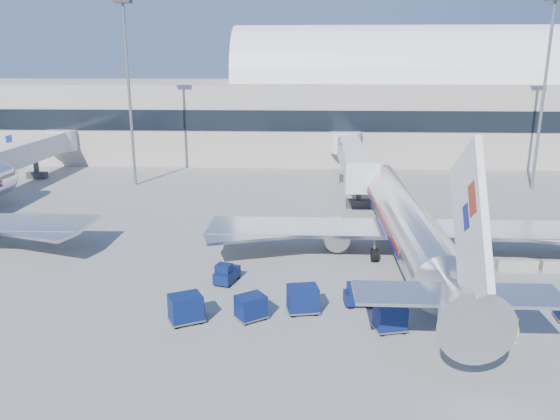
# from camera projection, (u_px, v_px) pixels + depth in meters

# --- Properties ---
(ground) EXTENTS (260.00, 260.00, 0.00)m
(ground) POSITION_uv_depth(u_px,v_px,m) (279.00, 277.00, 40.36)
(ground) COLOR gray
(ground) RESTS_ON ground
(terminal) EXTENTS (170.00, 28.15, 21.00)m
(terminal) POSITION_uv_depth(u_px,v_px,m) (216.00, 108.00, 92.89)
(terminal) COLOR #B2AA9E
(terminal) RESTS_ON ground
(airliner_main) EXTENTS (32.00, 37.26, 12.07)m
(airliner_main) POSITION_uv_depth(u_px,v_px,m) (407.00, 223.00, 43.45)
(airliner_main) COLOR silver
(airliner_main) RESTS_ON ground
(jetbridge_near) EXTENTS (4.40, 27.50, 6.25)m
(jetbridge_near) POSITION_uv_depth(u_px,v_px,m) (351.00, 155.00, 68.63)
(jetbridge_near) COLOR silver
(jetbridge_near) RESTS_ON ground
(jetbridge_mid) EXTENTS (4.40, 27.50, 6.25)m
(jetbridge_mid) POSITION_uv_depth(u_px,v_px,m) (26.00, 153.00, 70.60)
(jetbridge_mid) COLOR silver
(jetbridge_mid) RESTS_ON ground
(mast_west) EXTENTS (2.00, 1.20, 22.60)m
(mast_west) POSITION_uv_depth(u_px,v_px,m) (127.00, 66.00, 66.26)
(mast_west) COLOR slate
(mast_west) RESTS_ON ground
(mast_east) EXTENTS (2.00, 1.20, 22.60)m
(mast_east) POSITION_uv_depth(u_px,v_px,m) (547.00, 66.00, 63.92)
(mast_east) COLOR slate
(mast_east) RESTS_ON ground
(barrier_near) EXTENTS (3.00, 0.55, 0.90)m
(barrier_near) POSITION_uv_depth(u_px,v_px,m) (517.00, 265.00, 41.32)
(barrier_near) COLOR #9E9E96
(barrier_near) RESTS_ON ground
(tug_lead) EXTENTS (2.40, 1.31, 1.52)m
(tug_lead) POSITION_uv_depth(u_px,v_px,m) (360.00, 295.00, 35.47)
(tug_lead) COLOR #091648
(tug_lead) RESTS_ON ground
(tug_right) EXTENTS (2.85, 2.24, 1.66)m
(tug_right) POSITION_uv_depth(u_px,v_px,m) (472.00, 284.00, 37.09)
(tug_right) COLOR #091648
(tug_right) RESTS_ON ground
(tug_left) EXTENTS (1.78, 2.60, 1.55)m
(tug_left) POSITION_uv_depth(u_px,v_px,m) (226.00, 273.00, 39.10)
(tug_left) COLOR #091648
(tug_left) RESTS_ON ground
(cart_train_a) EXTENTS (2.25, 1.87, 1.76)m
(cart_train_a) POSITION_uv_depth(u_px,v_px,m) (303.00, 299.00, 34.40)
(cart_train_a) COLOR #091648
(cart_train_a) RESTS_ON ground
(cart_train_b) EXTENTS (2.25, 2.15, 1.58)m
(cart_train_b) POSITION_uv_depth(u_px,v_px,m) (251.00, 307.00, 33.49)
(cart_train_b) COLOR #091648
(cart_train_b) RESTS_ON ground
(cart_train_c) EXTENTS (2.49, 2.29, 1.77)m
(cart_train_c) POSITION_uv_depth(u_px,v_px,m) (186.00, 308.00, 33.09)
(cart_train_c) COLOR #091648
(cart_train_c) RESTS_ON ground
(cart_solo_near) EXTENTS (2.07, 1.76, 1.59)m
(cart_solo_near) POSITION_uv_depth(u_px,v_px,m) (390.00, 318.00, 32.07)
(cart_solo_near) COLOR #091648
(cart_solo_near) RESTS_ON ground
(cart_open_red) EXTENTS (2.34, 1.89, 0.55)m
(cart_open_red) POSITION_uv_depth(u_px,v_px,m) (188.00, 312.00, 33.75)
(cart_open_red) COLOR slate
(cart_open_red) RESTS_ON ground
(ramp_worker) EXTENTS (0.52, 0.65, 1.54)m
(ramp_worker) POSITION_uv_depth(u_px,v_px,m) (516.00, 330.00, 30.80)
(ramp_worker) COLOR #CEF91A
(ramp_worker) RESTS_ON ground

